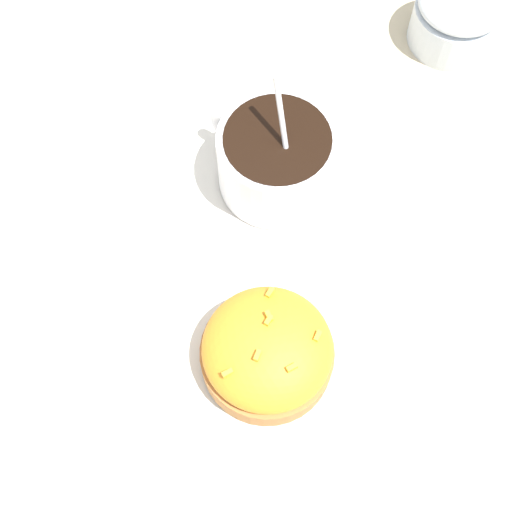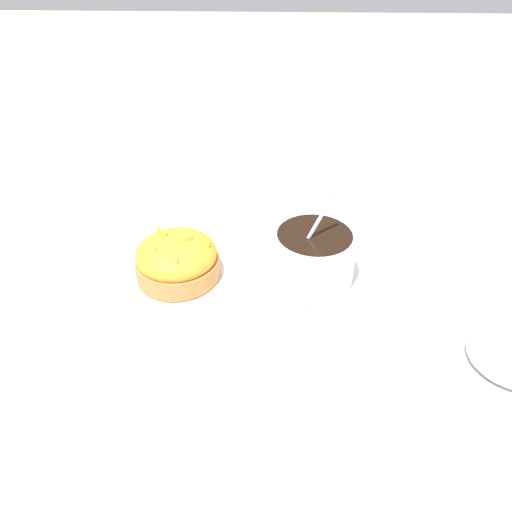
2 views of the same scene
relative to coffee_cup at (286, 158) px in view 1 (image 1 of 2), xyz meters
name	(u,v)px [view 1 (image 1 of 2)]	position (x,y,z in m)	size (l,w,h in m)	color
ground_plane	(278,267)	(-0.07, 0.00, -0.03)	(3.00, 3.00, 0.00)	#C6B793
paper_napkin	(278,266)	(-0.07, 0.00, -0.03)	(0.30, 0.27, 0.00)	white
coffee_cup	(286,158)	(0.00, 0.00, 0.00)	(0.09, 0.10, 0.11)	white
frosted_pastry	(274,352)	(-0.15, 0.00, -0.01)	(0.09, 0.09, 0.05)	#B2753D
sugar_bowl	(463,16)	(0.15, -0.14, -0.01)	(0.07, 0.07, 0.06)	silver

